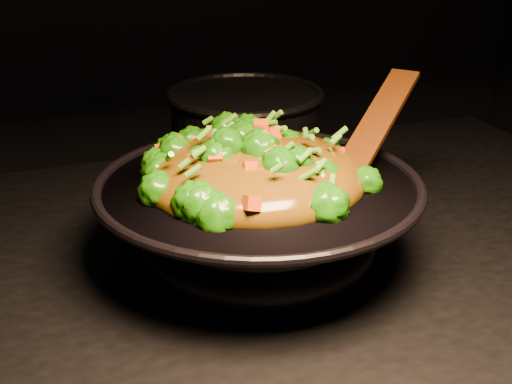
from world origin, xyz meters
name	(u,v)px	position (x,y,z in m)	size (l,w,h in m)	color
wok	(259,224)	(-0.06, 0.00, 0.96)	(0.40, 0.40, 0.11)	black
stir_fry	(254,144)	(-0.06, 0.01, 1.06)	(0.29, 0.29, 0.10)	#1B6006
spatula	(373,130)	(0.11, 0.02, 1.06)	(0.27, 0.04, 0.01)	#3B1508
back_pot	(246,131)	(0.04, 0.32, 0.97)	(0.25, 0.25, 0.14)	black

